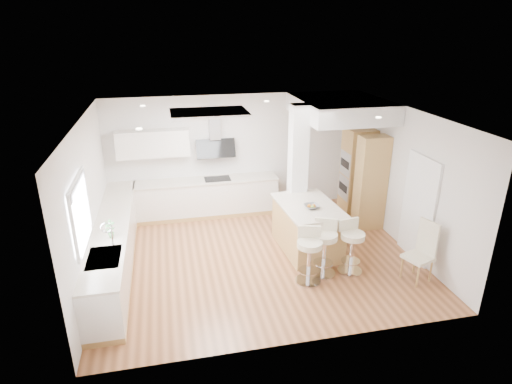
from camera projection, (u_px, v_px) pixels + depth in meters
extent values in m
plane|color=#A4653D|center=(259.00, 257.00, 8.43)|extent=(6.00, 6.00, 0.00)
cube|color=white|center=(259.00, 257.00, 8.43)|extent=(6.00, 5.00, 0.02)
cube|color=silver|center=(236.00, 154.00, 10.19)|extent=(6.00, 0.04, 2.80)
cube|color=silver|center=(88.00, 205.00, 7.33)|extent=(0.04, 5.00, 2.80)
cube|color=silver|center=(406.00, 179.00, 8.51)|extent=(0.04, 5.00, 2.80)
cube|color=white|center=(209.00, 113.00, 7.80)|extent=(1.40, 0.95, 0.05)
cube|color=white|center=(209.00, 113.00, 7.81)|extent=(1.25, 0.80, 0.03)
cylinder|color=#EEE5CA|center=(143.00, 106.00, 8.38)|extent=(0.10, 0.10, 0.02)
cylinder|color=#EEE5CA|center=(139.00, 129.00, 6.56)|extent=(0.10, 0.10, 0.02)
cylinder|color=#EEE5CA|center=(267.00, 101.00, 8.87)|extent=(0.10, 0.10, 0.02)
cylinder|color=#EEE5CA|center=(344.00, 103.00, 8.71)|extent=(0.10, 0.10, 0.02)
cylinder|color=#EEE5CA|center=(379.00, 117.00, 7.35)|extent=(0.10, 0.10, 0.02)
cube|color=white|center=(80.00, 212.00, 6.42)|extent=(0.03, 1.15, 0.95)
cube|color=white|center=(75.00, 181.00, 6.24)|extent=(0.04, 1.28, 0.06)
cube|color=white|center=(86.00, 242.00, 6.61)|extent=(0.04, 1.28, 0.06)
cube|color=white|center=(74.00, 230.00, 5.87)|extent=(0.04, 0.06, 0.95)
cube|color=white|center=(87.00, 197.00, 6.98)|extent=(0.04, 0.06, 0.95)
cube|color=#ACAEB4|center=(77.00, 185.00, 6.27)|extent=(0.03, 1.18, 0.14)
cube|color=#3F3731|center=(419.00, 210.00, 8.11)|extent=(0.02, 0.90, 2.00)
cube|color=white|center=(418.00, 210.00, 8.11)|extent=(0.05, 1.00, 2.10)
cube|color=tan|center=(117.00, 263.00, 8.11)|extent=(0.60, 4.50, 0.10)
cube|color=white|center=(114.00, 243.00, 7.95)|extent=(0.60, 4.50, 0.76)
cube|color=beige|center=(112.00, 224.00, 7.80)|extent=(0.63, 4.50, 0.04)
cube|color=#A7A7AB|center=(104.00, 258.00, 6.66)|extent=(0.50, 0.75, 0.02)
cube|color=#A7A7AB|center=(103.00, 266.00, 6.52)|extent=(0.40, 0.34, 0.10)
cube|color=#A7A7AB|center=(106.00, 255.00, 6.85)|extent=(0.40, 0.34, 0.10)
cylinder|color=silver|center=(112.00, 237.00, 6.89)|extent=(0.02, 0.02, 0.36)
torus|color=silver|center=(106.00, 228.00, 6.81)|extent=(0.18, 0.02, 0.18)
imported|color=#4E994F|center=(110.00, 229.00, 7.20)|extent=(0.17, 0.12, 0.33)
cube|color=tan|center=(208.00, 213.00, 10.27)|extent=(3.30, 0.60, 0.10)
cube|color=white|center=(208.00, 196.00, 10.11)|extent=(3.30, 0.60, 0.76)
cube|color=beige|center=(207.00, 180.00, 9.96)|extent=(3.33, 0.63, 0.04)
cube|color=black|center=(217.00, 179.00, 10.00)|extent=(0.60, 0.40, 0.01)
cube|color=white|center=(153.00, 144.00, 9.51)|extent=(1.60, 0.34, 0.60)
cube|color=#A7A7AB|center=(214.00, 124.00, 9.72)|extent=(0.25, 0.18, 0.70)
cube|color=black|center=(216.00, 149.00, 9.85)|extent=(0.90, 0.26, 0.44)
cube|color=white|center=(298.00, 171.00, 8.99)|extent=(0.35, 0.35, 2.80)
cube|color=white|center=(340.00, 108.00, 9.16)|extent=(1.78, 2.20, 0.40)
cube|color=tan|center=(357.00, 173.00, 9.94)|extent=(0.62, 0.62, 2.10)
cube|color=tan|center=(371.00, 183.00, 9.30)|extent=(0.62, 0.40, 2.10)
cube|color=#A7A7AB|center=(345.00, 164.00, 9.79)|extent=(0.02, 0.55, 0.55)
cube|color=#A7A7AB|center=(343.00, 187.00, 10.00)|extent=(0.02, 0.55, 0.55)
cube|color=black|center=(345.00, 164.00, 9.78)|extent=(0.01, 0.45, 0.18)
cube|color=black|center=(343.00, 187.00, 10.00)|extent=(0.01, 0.45, 0.18)
cube|color=tan|center=(307.00, 228.00, 8.57)|extent=(1.08, 1.58, 0.94)
cube|color=beige|center=(308.00, 206.00, 8.39)|extent=(1.17, 1.68, 0.04)
imported|color=slate|center=(312.00, 206.00, 8.22)|extent=(0.30, 0.30, 0.07)
sphere|color=orange|center=(314.00, 206.00, 8.23)|extent=(0.08, 0.08, 0.08)
sphere|color=orange|center=(309.00, 206.00, 8.23)|extent=(0.08, 0.08, 0.08)
sphere|color=#88A838|center=(313.00, 207.00, 8.18)|extent=(0.08, 0.08, 0.08)
cylinder|color=silver|center=(308.00, 281.00, 7.62)|extent=(0.56, 0.56, 0.03)
cylinder|color=silver|center=(309.00, 264.00, 7.49)|extent=(0.09, 0.09, 0.68)
cylinder|color=silver|center=(308.00, 270.00, 7.54)|extent=(0.43, 0.43, 0.02)
cylinder|color=beige|center=(310.00, 244.00, 7.35)|extent=(0.53, 0.53, 0.10)
cube|color=beige|center=(309.00, 232.00, 7.45)|extent=(0.40, 0.15, 0.23)
cylinder|color=silver|center=(322.00, 273.00, 7.86)|extent=(0.62, 0.62, 0.03)
cylinder|color=silver|center=(324.00, 256.00, 7.73)|extent=(0.10, 0.10, 0.69)
cylinder|color=silver|center=(323.00, 263.00, 7.78)|extent=(0.48, 0.48, 0.02)
cylinder|color=beige|center=(325.00, 236.00, 7.59)|extent=(0.60, 0.60, 0.11)
cube|color=beige|center=(326.00, 224.00, 7.68)|extent=(0.39, 0.22, 0.24)
cylinder|color=silver|center=(350.00, 271.00, 7.94)|extent=(0.52, 0.52, 0.03)
cylinder|color=silver|center=(351.00, 254.00, 7.81)|extent=(0.08, 0.08, 0.67)
cylinder|color=silver|center=(351.00, 261.00, 7.86)|extent=(0.40, 0.40, 0.02)
cylinder|color=beige|center=(353.00, 236.00, 7.67)|extent=(0.49, 0.49, 0.10)
cube|color=beige|center=(349.00, 224.00, 7.76)|extent=(0.39, 0.11, 0.23)
cube|color=beige|center=(418.00, 258.00, 7.52)|extent=(0.55, 0.55, 0.06)
cube|color=beige|center=(428.00, 239.00, 7.50)|extent=(0.18, 0.40, 0.69)
cylinder|color=tan|center=(418.00, 277.00, 7.39)|extent=(0.04, 0.04, 0.42)
cylinder|color=tan|center=(402.00, 268.00, 7.67)|extent=(0.04, 0.04, 0.42)
cylinder|color=tan|center=(431.00, 271.00, 7.56)|extent=(0.04, 0.04, 0.42)
cylinder|color=tan|center=(415.00, 262.00, 7.84)|extent=(0.04, 0.04, 0.42)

